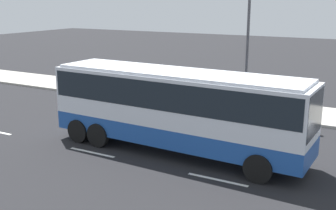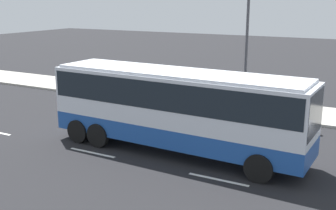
# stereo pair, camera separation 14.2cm
# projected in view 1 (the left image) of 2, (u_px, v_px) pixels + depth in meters

# --- Properties ---
(ground_plane) EXTENTS (120.00, 120.00, 0.00)m
(ground_plane) POSITION_uv_depth(u_px,v_px,m) (193.00, 151.00, 18.62)
(ground_plane) COLOR black
(sidewalk_curb) EXTENTS (80.00, 4.00, 0.15)m
(sidewalk_curb) POSITION_uv_depth(u_px,v_px,m) (253.00, 108.00, 25.77)
(sidewalk_curb) COLOR #A8A399
(sidewalk_curb) RESTS_ON ground_plane
(lane_centreline) EXTENTS (33.03, 0.16, 0.01)m
(lane_centreline) POSITION_uv_depth(u_px,v_px,m) (205.00, 177.00, 15.88)
(lane_centreline) COLOR white
(lane_centreline) RESTS_ON ground_plane
(coach_bus) EXTENTS (11.64, 3.11, 3.61)m
(coach_bus) POSITION_uv_depth(u_px,v_px,m) (176.00, 103.00, 17.98)
(coach_bus) COLOR #1E4C9E
(coach_bus) RESTS_ON ground_plane
(pedestrian_near_curb) EXTENTS (0.32, 0.32, 1.54)m
(pedestrian_near_curb) POSITION_uv_depth(u_px,v_px,m) (279.00, 98.00, 24.22)
(pedestrian_near_curb) COLOR black
(pedestrian_near_curb) RESTS_ON sidewalk_curb
(pedestrian_at_crossing) EXTENTS (0.32, 0.32, 1.69)m
(pedestrian_at_crossing) POSITION_uv_depth(u_px,v_px,m) (191.00, 88.00, 26.43)
(pedestrian_at_crossing) COLOR #38334C
(pedestrian_at_crossing) RESTS_ON sidewalk_curb
(street_lamp) EXTENTS (2.12, 0.24, 7.13)m
(street_lamp) POSITION_uv_depth(u_px,v_px,m) (252.00, 41.00, 23.42)
(street_lamp) COLOR #47474C
(street_lamp) RESTS_ON sidewalk_curb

